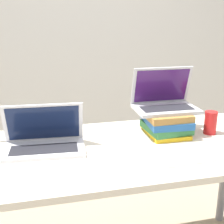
{
  "coord_description": "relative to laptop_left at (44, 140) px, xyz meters",
  "views": [
    {
      "loc": [
        -0.39,
        -0.97,
        1.37
      ],
      "look_at": [
        -0.07,
        0.36,
        0.94
      ],
      "focal_mm": 50.0,
      "sensor_mm": 36.0,
      "label": 1
    }
  ],
  "objects": [
    {
      "name": "book_stack",
      "position": [
        0.63,
        0.05,
        0.02
      ],
      "size": [
        0.23,
        0.27,
        0.13
      ],
      "color": "gold",
      "rests_on": "desk"
    },
    {
      "name": "wall_back",
      "position": [
        0.38,
        1.54,
        0.54
      ],
      "size": [
        8.0,
        0.05,
        2.7
      ],
      "color": "silver",
      "rests_on": "ground_plane"
    },
    {
      "name": "laptop_left",
      "position": [
        0.0,
        0.0,
        0.0
      ],
      "size": [
        0.39,
        0.24,
        0.22
      ],
      "color": "silver",
      "rests_on": "desk"
    },
    {
      "name": "wireless_keyboard",
      "position": [
        0.63,
        -0.25,
        -0.04
      ],
      "size": [
        0.31,
        0.14,
        0.01
      ],
      "color": "white",
      "rests_on": "desk"
    },
    {
      "name": "soda_can",
      "position": [
        0.87,
        0.0,
        0.02
      ],
      "size": [
        0.07,
        0.07,
        0.12
      ],
      "color": "red",
      "rests_on": "desk"
    },
    {
      "name": "desk",
      "position": [
        0.38,
        -0.06,
        -0.12
      ],
      "size": [
        1.68,
        0.73,
        0.76
      ],
      "color": "beige",
      "rests_on": "ground_plane"
    },
    {
      "name": "laptop_on_books",
      "position": [
        0.63,
        0.09,
        0.13
      ],
      "size": [
        0.33,
        0.22,
        0.22
      ],
      "color": "#B2B2B7",
      "rests_on": "book_stack"
    }
  ]
}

